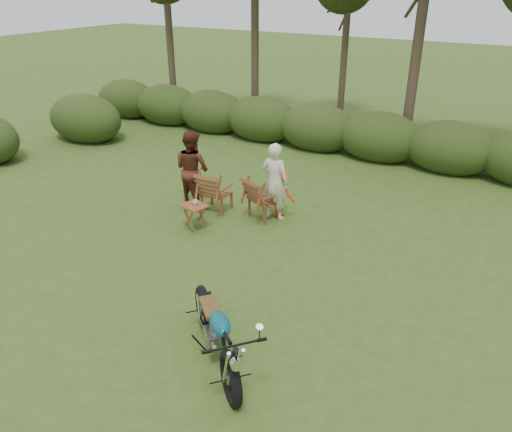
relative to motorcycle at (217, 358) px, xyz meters
The scene contains 10 objects.
ground 0.97m from the motorcycle, 138.94° to the left, with size 80.00×80.00×0.00m, color #2F4C19.
tree_line 11.05m from the motorcycle, 91.26° to the left, with size 22.52×11.62×8.14m.
motorcycle is the anchor object (origin of this frame).
lawn_chair_right 4.65m from the motorcycle, 110.89° to the left, with size 0.68×0.68×0.99m, color brown, non-canonical shape.
lawn_chair_left 5.01m from the motorcycle, 124.25° to the left, with size 0.68×0.68×0.99m, color brown, non-canonical shape.
side_table 4.13m from the motorcycle, 130.63° to the left, with size 0.54×0.46×0.56m, color brown, non-canonical shape.
cup 4.19m from the motorcycle, 130.25° to the left, with size 0.12×0.12×0.09m, color beige.
adult_a 4.69m from the motorcycle, 108.23° to the left, with size 0.64×0.42×1.75m, color beige.
adult_b 5.37m from the motorcycle, 130.01° to the left, with size 0.89×0.69×1.82m, color #4E2216.
child 4.84m from the motorcycle, 107.13° to the left, with size 0.71×0.41×1.09m, color #E93E15.
Camera 1 is at (4.01, -5.14, 4.94)m, focal length 35.00 mm.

